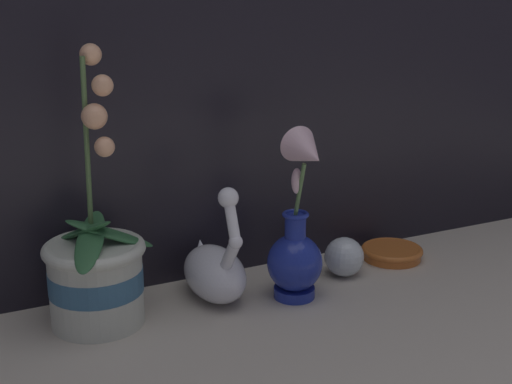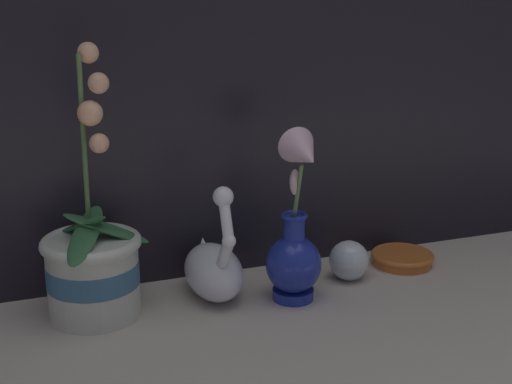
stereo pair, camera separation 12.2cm
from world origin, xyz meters
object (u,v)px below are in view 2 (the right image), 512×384
Objects in this scene: orchid_potted_plant at (93,264)px; blue_vase at (296,242)px; swan_figurine at (213,267)px; amber_dish at (402,257)px; glass_sphere at (349,260)px.

orchid_potted_plant is 0.34m from blue_vase.
swan_figurine is 0.39m from amber_dish.
glass_sphere is (0.13, 0.05, -0.07)m from blue_vase.
blue_vase is (0.33, -0.06, 0.02)m from orchid_potted_plant.
glass_sphere is 0.14m from amber_dish.
amber_dish is at bearing 2.24° from swan_figurine.
orchid_potted_plant is at bearing 178.57° from glass_sphere.
orchid_potted_plant is at bearing -179.31° from swan_figurine.
orchid_potted_plant reaches higher than swan_figurine.
orchid_potted_plant is at bearing -178.29° from amber_dish.
blue_vase is 0.16m from glass_sphere.
orchid_potted_plant reaches higher than blue_vase.
blue_vase is at bearing -158.99° from glass_sphere.
orchid_potted_plant is 0.21m from swan_figurine.
swan_figurine reaches higher than glass_sphere.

